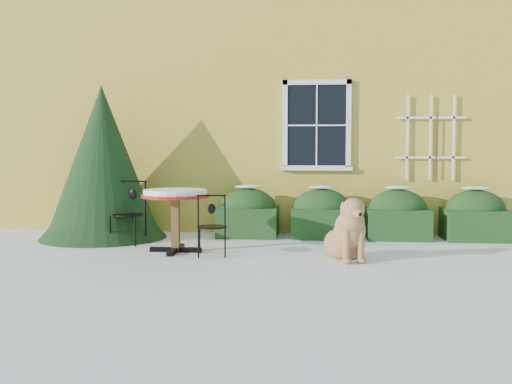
# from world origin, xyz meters

# --- Properties ---
(ground) EXTENTS (80.00, 80.00, 0.00)m
(ground) POSITION_xyz_m (0.00, 0.00, 0.00)
(ground) COLOR white
(ground) RESTS_ON ground
(house) EXTENTS (12.40, 8.40, 6.40)m
(house) POSITION_xyz_m (0.00, 7.00, 3.22)
(house) COLOR gold
(house) RESTS_ON ground
(hedge_row) EXTENTS (4.95, 0.80, 0.91)m
(hedge_row) POSITION_xyz_m (1.65, 2.55, 0.40)
(hedge_row) COLOR #163213
(hedge_row) RESTS_ON ground
(evergreen_shrub) EXTENTS (2.18, 2.18, 2.64)m
(evergreen_shrub) POSITION_xyz_m (-2.78, 2.13, 1.06)
(evergreen_shrub) COLOR black
(evergreen_shrub) RESTS_ON ground
(bistro_table) EXTENTS (1.01, 1.01, 0.94)m
(bistro_table) POSITION_xyz_m (-1.19, 0.87, 0.78)
(bistro_table) COLOR black
(bistro_table) RESTS_ON ground
(patio_chair_near) EXTENTS (0.46, 0.45, 0.90)m
(patio_chair_near) POSITION_xyz_m (-0.59, 0.58, 0.45)
(patio_chair_near) COLOR black
(patio_chair_near) RESTS_ON ground
(patio_chair_far) EXTENTS (0.50, 0.50, 1.03)m
(patio_chair_far) POSITION_xyz_m (-2.14, 1.56, 0.51)
(patio_chair_far) COLOR black
(patio_chair_far) RESTS_ON ground
(dog) EXTENTS (0.73, 1.01, 0.90)m
(dog) POSITION_xyz_m (1.33, 0.48, 0.36)
(dog) COLOR tan
(dog) RESTS_ON ground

